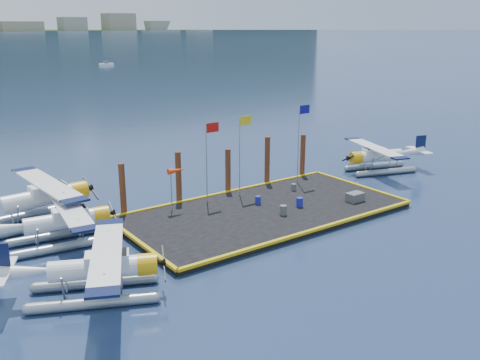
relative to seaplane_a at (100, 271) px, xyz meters
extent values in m
plane|color=#182949|center=(14.20, 4.71, -1.45)|extent=(4000.00, 4000.00, 0.00)
cube|color=black|center=(14.20, 4.71, -1.25)|extent=(20.00, 10.00, 0.40)
cone|color=black|center=(364.20, 1454.71, -1.45)|extent=(1100.00, 1100.00, 360.00)
cone|color=slate|center=(764.20, 2204.71, -1.45)|extent=(1300.00, 1300.00, 560.00)
cone|color=slate|center=(1064.20, 2104.71, -1.45)|extent=(1000.00, 1000.00, 420.00)
cylinder|color=gray|center=(0.09, 1.14, -1.15)|extent=(5.75, 3.05, 0.59)
cylinder|color=gray|center=(-0.81, -0.81, -1.15)|extent=(5.75, 3.05, 0.59)
cylinder|color=white|center=(-0.18, 0.08, 0.17)|extent=(4.57, 2.86, 1.07)
cube|color=white|center=(0.35, -0.16, 0.51)|extent=(2.40, 1.87, 0.88)
cube|color=black|center=(0.62, -0.28, 0.70)|extent=(1.67, 1.50, 0.54)
cylinder|color=#F1A90D|center=(2.13, -0.97, 0.17)|extent=(1.36, 1.44, 1.13)
cube|color=black|center=(2.88, -1.32, 0.17)|extent=(0.96, 2.00, 1.10)
cube|color=white|center=(0.35, -0.16, 0.99)|extent=(4.98, 8.60, 0.12)
cube|color=#0B1338|center=(2.09, 3.66, 0.99)|extent=(1.70, 1.41, 0.13)
cube|color=#0B1338|center=(-1.39, -3.98, 0.99)|extent=(1.70, 1.41, 0.13)
cube|color=white|center=(-4.18, 1.91, 0.41)|extent=(2.18, 3.38, 0.10)
cylinder|color=gray|center=(0.51, 8.87, -1.16)|extent=(5.91, 1.32, 0.57)
cylinder|color=gray|center=(0.24, 6.79, -1.16)|extent=(5.91, 1.32, 0.57)
cylinder|color=white|center=(0.56, 7.81, 0.12)|extent=(4.51, 1.60, 1.04)
cube|color=white|center=(1.13, 7.73, 0.45)|extent=(2.21, 1.30, 0.85)
cube|color=black|center=(1.41, 7.70, 0.64)|extent=(1.45, 1.16, 0.52)
cylinder|color=#F1A90D|center=(3.01, 7.49, 0.12)|extent=(1.08, 1.21, 1.10)
cube|color=black|center=(3.81, 7.39, 0.12)|extent=(0.33, 2.10, 1.07)
cube|color=white|center=(1.13, 7.73, 0.93)|extent=(2.51, 8.66, 0.11)
cube|color=#0B1338|center=(1.65, 11.78, 0.93)|extent=(1.52, 1.03, 0.12)
cube|color=#0B1338|center=(0.60, 3.68, 0.93)|extent=(1.52, 1.03, 0.12)
cylinder|color=gray|center=(0.29, 13.67, -1.12)|extent=(6.78, 1.11, 0.65)
cylinder|color=gray|center=(0.45, 11.28, -1.12)|extent=(6.78, 1.11, 0.65)
cylinder|color=white|center=(0.58, 12.49, 0.35)|extent=(5.13, 1.54, 1.20)
cube|color=white|center=(1.24, 12.54, 0.73)|extent=(2.47, 1.36, 0.98)
cube|color=black|center=(1.56, 12.56, 0.95)|extent=(1.60, 1.24, 0.60)
cylinder|color=#F1A90D|center=(3.41, 12.69, 0.35)|extent=(1.17, 1.33, 1.26)
cube|color=black|center=(4.33, 12.75, 0.35)|extent=(0.23, 2.42, 1.22)
cube|color=white|center=(1.24, 12.54, 1.28)|extent=(2.30, 9.89, 0.13)
cube|color=#0B1338|center=(0.92, 17.21, 1.28)|extent=(1.70, 1.09, 0.14)
cube|color=#0B1338|center=(1.56, 7.87, 1.28)|extent=(1.70, 1.09, 0.14)
cylinder|color=gray|center=(29.84, 6.55, -1.16)|extent=(5.73, 2.38, 0.57)
cylinder|color=gray|center=(30.49, 8.52, -1.16)|extent=(5.73, 2.38, 0.57)
cylinder|color=white|center=(29.99, 7.59, 0.11)|extent=(4.49, 2.37, 1.04)
cube|color=white|center=(29.45, 7.77, 0.44)|extent=(2.30, 1.64, 0.85)
cube|color=black|center=(29.18, 7.86, 0.63)|extent=(1.57, 1.36, 0.52)
cylinder|color=#F1A90D|center=(27.66, 8.37, 0.11)|extent=(1.24, 1.34, 1.09)
cube|color=black|center=(26.90, 8.62, 0.11)|extent=(0.71, 2.01, 1.06)
cube|color=white|center=(29.45, 7.77, 0.91)|extent=(4.01, 8.51, 0.11)
cube|color=#0B1338|center=(28.17, 3.92, 0.91)|extent=(1.61, 1.25, 0.12)
cube|color=#0B1338|center=(30.73, 11.62, 0.91)|extent=(1.61, 1.25, 0.12)
cube|color=#0B1338|center=(34.11, 6.23, 0.96)|extent=(1.02, 0.43, 1.60)
cube|color=white|center=(34.02, 6.26, 0.35)|extent=(1.82, 3.31, 0.09)
cylinder|color=navy|center=(16.69, 3.73, -0.70)|extent=(0.49, 0.49, 0.69)
cylinder|color=#4E4E53|center=(14.59, 3.09, -0.70)|extent=(0.49, 0.49, 0.69)
cylinder|color=#4E4E53|center=(18.96, 6.97, -0.77)|extent=(0.39, 0.39, 0.55)
cylinder|color=navy|center=(14.57, 5.99, -0.74)|extent=(0.43, 0.43, 0.61)
cube|color=#4E4E53|center=(20.97, 2.25, -0.72)|extent=(1.29, 0.86, 0.65)
cylinder|color=#93949B|center=(11.70, 8.51, 1.95)|extent=(0.08, 0.08, 6.00)
cube|color=#B7110B|center=(12.25, 8.51, 4.60)|extent=(1.10, 0.03, 0.70)
cylinder|color=#93949B|center=(14.70, 8.51, 2.05)|extent=(0.08, 0.08, 6.20)
cube|color=gold|center=(15.25, 8.51, 4.80)|extent=(1.10, 0.03, 0.70)
cylinder|color=#93949B|center=(20.70, 8.51, 2.20)|extent=(0.08, 0.08, 6.50)
cube|color=navy|center=(21.25, 8.51, 5.10)|extent=(1.10, 0.03, 0.70)
cylinder|color=#93949B|center=(8.70, 8.51, 0.45)|extent=(0.07, 0.07, 3.00)
cone|color=#ED390D|center=(9.20, 8.51, 1.85)|extent=(1.40, 0.44, 0.44)
cylinder|color=#411E12|center=(5.70, 10.11, 0.55)|extent=(0.44, 0.44, 4.00)
cylinder|color=#411E12|center=(10.20, 10.11, 0.65)|extent=(0.44, 0.44, 4.20)
cylinder|color=#411E12|center=(14.70, 10.11, 0.45)|extent=(0.44, 0.44, 3.80)
cylinder|color=#411E12|center=(18.70, 10.11, 0.70)|extent=(0.44, 0.44, 4.30)
cylinder|color=#411E12|center=(22.70, 10.11, 0.55)|extent=(0.44, 0.44, 4.00)
camera|label=1|loc=(-8.50, -23.86, 11.96)|focal=40.00mm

